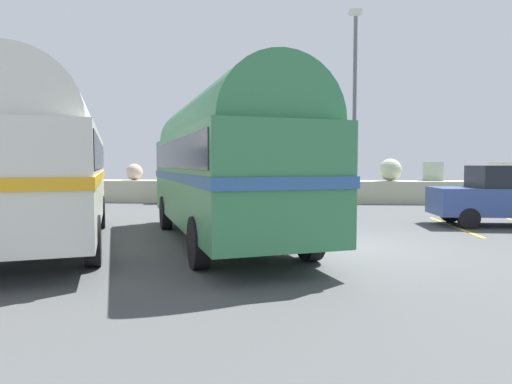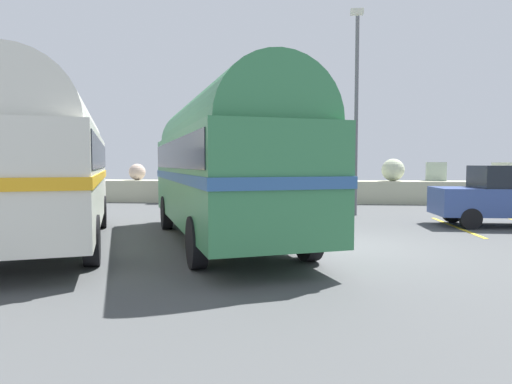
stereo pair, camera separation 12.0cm
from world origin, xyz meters
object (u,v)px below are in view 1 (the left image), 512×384
second_coach (45,159)px  lamp_post (354,106)px  vintage_coach (223,159)px  parked_car_nearest (504,195)px

second_coach → lamp_post: lamp_post is taller
vintage_coach → lamp_post: 7.38m
second_coach → parked_car_nearest: second_coach is taller
second_coach → lamp_post: (8.00, 6.70, 2.01)m
parked_car_nearest → lamp_post: (-4.24, 2.45, 3.08)m
vintage_coach → parked_car_nearest: (8.20, 3.44, -1.08)m
vintage_coach → parked_car_nearest: 8.95m
parked_car_nearest → lamp_post: lamp_post is taller
lamp_post → parked_car_nearest: bearing=-30.1°
second_coach → parked_car_nearest: 13.00m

